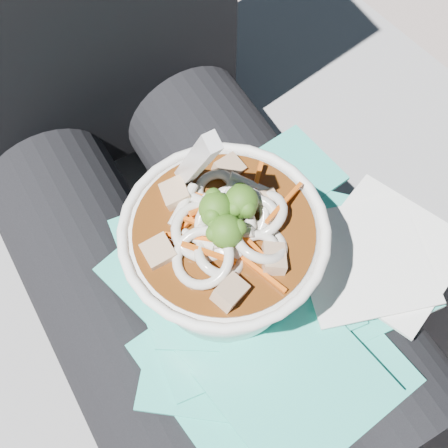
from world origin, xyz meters
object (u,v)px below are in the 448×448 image
lap (208,293)px  plastic_bag (258,296)px  udon_bowl (224,249)px  person_body (168,219)px  stone_ledge (167,291)px

lap → plastic_bag: (0.02, -0.06, 0.09)m
udon_bowl → lap: bearing=97.0°
person_body → plastic_bag: bearing=-80.9°
person_body → lap: bearing=-90.0°
stone_ledge → udon_bowl: (0.00, -0.18, 0.46)m
lap → person_body: (0.00, 0.09, 0.02)m
person_body → plastic_bag: (0.02, -0.15, 0.06)m
lap → plastic_bag: 0.11m
stone_ledge → lap: 0.34m
stone_ledge → plastic_bag: plastic_bag is taller
plastic_bag → lap: bearing=112.9°
lap → udon_bowl: (0.00, -0.03, 0.15)m
stone_ledge → person_body: (0.00, -0.06, 0.33)m
plastic_bag → udon_bowl: bearing=125.5°
stone_ledge → plastic_bag: 0.44m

